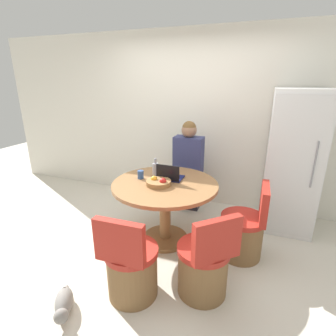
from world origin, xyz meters
TOP-DOWN VIEW (x-y plane):
  - ground_plane at (0.00, 0.00)m, footprint 12.00×12.00m
  - wall_back at (0.00, 1.59)m, footprint 7.00×0.06m
  - refrigerator at (1.42, 1.21)m, footprint 0.63×0.69m
  - dining_table at (0.03, 0.30)m, footprint 1.23×1.23m
  - chair_near_right_corner at (0.67, -0.36)m, footprint 0.55×0.55m
  - chair_near_camera at (0.06, -0.62)m, footprint 0.48×0.48m
  - chair_right_side at (0.95, 0.34)m, footprint 0.48×0.48m
  - person_seated at (0.08, 1.14)m, footprint 0.40×0.37m
  - laptop at (0.05, 0.43)m, footprint 0.28×0.23m
  - fruit_bowl at (-0.01, 0.22)m, footprint 0.28×0.28m
  - coffee_cup at (-0.29, 0.33)m, footprint 0.07×0.07m
  - bottle at (-0.16, 0.47)m, footprint 0.07×0.07m
  - cat at (-0.39, -0.99)m, footprint 0.31×0.38m

SIDE VIEW (x-z plane):
  - ground_plane at x=0.00m, z-range 0.00..0.00m
  - cat at x=-0.39m, z-range 0.00..0.17m
  - chair_near_right_corner at x=0.67m, z-range -0.14..0.73m
  - chair_near_camera at x=0.06m, z-range -0.14..0.73m
  - chair_right_side at x=0.95m, z-range -0.14..0.73m
  - dining_table at x=0.03m, z-range 0.19..0.95m
  - person_seated at x=0.08m, z-range 0.07..1.44m
  - fruit_bowl at x=-0.01m, z-range 0.75..0.85m
  - laptop at x=0.05m, z-range 0.71..0.91m
  - coffee_cup at x=-0.29m, z-range 0.77..0.87m
  - bottle at x=-0.16m, z-range 0.74..0.97m
  - refrigerator at x=1.42m, z-range 0.00..1.81m
  - wall_back at x=0.00m, z-range 0.00..2.60m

